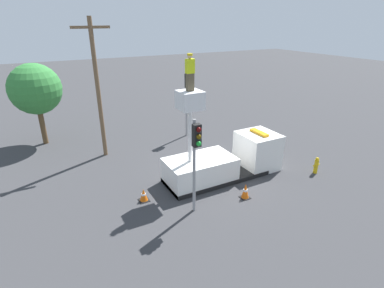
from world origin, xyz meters
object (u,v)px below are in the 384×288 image
Objects in this scene: bucket_truck at (225,160)px; traffic_light_pole at (196,149)px; worker at (190,72)px; traffic_light_across at (187,91)px; utility_pole at (98,86)px; traffic_cone_curbside at (245,191)px; fire_hydrant at (316,165)px; tree_left_bg at (35,89)px; traffic_cone_rear at (144,195)px.

traffic_light_pole is (-3.17, -2.32, 2.24)m from bucket_truck.
worker is 0.35× the size of traffic_light_across.
utility_pole reaches higher than worker.
bucket_truck is at bearing 0.00° from worker.
worker is 6.48m from traffic_cone_curbside.
fire_hydrant is at bearing -66.68° from traffic_light_across.
traffic_cone_curbside is 0.14× the size of tree_left_bg.
traffic_cone_curbside is (-0.38, -2.46, -0.60)m from bucket_truck.
traffic_cone_curbside is at bearing -60.01° from utility_pole.
traffic_light_pole is 6.91× the size of traffic_cone_rear.
traffic_light_across reaches higher than traffic_light_pole.
utility_pole is (-4.99, 8.65, 4.24)m from traffic_cone_curbside.
traffic_light_across is 10.47m from tree_left_bg.
bucket_truck reaches higher than traffic_cone_curbside.
bucket_truck is 4.52m from traffic_light_pole.
utility_pole is at bearing -50.44° from tree_left_bg.
fire_hydrant is 0.18× the size of tree_left_bg.
traffic_light_pole is 9.95m from traffic_light_across.
traffic_cone_curbside is (1.85, -2.46, -5.70)m from worker.
worker is at bearing 162.38° from fire_hydrant.
traffic_cone_rear is 7.77m from utility_pole.
traffic_cone_curbside is at bearing -53.14° from worker.
traffic_cone_curbside is at bearing -56.69° from tree_left_bg.
worker is 2.20× the size of traffic_cone_curbside.
traffic_cone_rear is at bearing -131.05° from traffic_light_across.
tree_left_bg reaches higher than traffic_light_across.
traffic_light_across is at bearing -20.12° from tree_left_bg.
worker is 0.20× the size of utility_pole.
worker is at bearing -57.58° from tree_left_bg.
fire_hydrant is 5.31m from traffic_cone_curbside.
traffic_cone_rear is 0.82× the size of traffic_cone_curbside.
bucket_truck is 10.58× the size of traffic_cone_rear.
traffic_light_across is 0.58× the size of utility_pole.
tree_left_bg is (-6.53, 10.29, -2.11)m from worker.
fire_hydrant is 1.53× the size of traffic_cone_rear.
traffic_light_pole is 0.92× the size of traffic_light_across.
traffic_light_across is at bearing 81.03° from traffic_cone_curbside.
worker reaches higher than fire_hydrant.
bucket_truck is at bearing -49.58° from tree_left_bg.
traffic_cone_curbside reaches higher than traffic_cone_rear.
worker reaches higher than traffic_cone_rear.
traffic_light_across is at bearing 63.81° from worker.
bucket_truck is at bearing 81.21° from traffic_cone_curbside.
traffic_light_across is (1.06, 6.69, 2.52)m from bucket_truck.
utility_pole reaches higher than traffic_light_across.
bucket_truck is 1.53× the size of traffic_light_pole.
traffic_cone_curbside is 15.67m from tree_left_bg.
traffic_light_across is at bearing 113.32° from fire_hydrant.
tree_left_bg reaches higher than traffic_cone_curbside.
traffic_cone_rear is (-5.00, -0.27, -0.67)m from bucket_truck.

